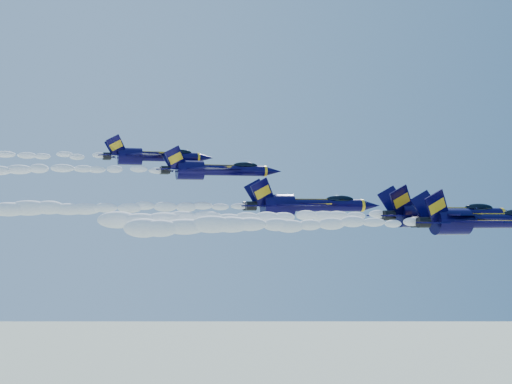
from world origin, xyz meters
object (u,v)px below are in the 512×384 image
object	(u,v)px
jet_lead	(480,220)
jet_fifth	(152,156)
jet_fourth	(214,170)
jet_second	(443,214)
jet_third	(305,205)

from	to	relation	value
jet_lead	jet_fifth	size ratio (longest dim) A/B	1.32
jet_fourth	jet_lead	bearing A→B (deg)	-31.88
jet_fourth	jet_fifth	size ratio (longest dim) A/B	1.08
jet_lead	jet_fourth	xyz separation A→B (m)	(-28.46, 17.70, 6.60)
jet_fourth	jet_fifth	xyz separation A→B (m)	(-7.40, 6.14, 2.12)
jet_second	jet_fifth	xyz separation A→B (m)	(-33.92, 18.70, 7.95)
jet_fifth	jet_lead	bearing A→B (deg)	-33.61
jet_third	jet_fourth	xyz separation A→B (m)	(-11.42, 3.61, 4.63)
jet_lead	jet_second	distance (m)	5.54
jet_lead	jet_third	size ratio (longest dim) A/B	1.06
jet_lead	jet_fifth	xyz separation A→B (m)	(-35.86, 23.83, 8.72)
jet_second	jet_lead	bearing A→B (deg)	-69.32
jet_third	jet_fourth	size ratio (longest dim) A/B	1.16
jet_fourth	jet_second	bearing A→B (deg)	-25.35
jet_second	jet_fourth	bearing A→B (deg)	154.65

